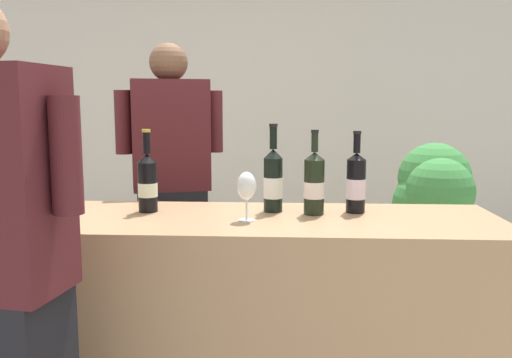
# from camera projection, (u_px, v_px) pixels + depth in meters

# --- Properties ---
(wall_back) EXTENTS (8.00, 0.10, 2.80)m
(wall_back) POSITION_uv_depth(u_px,v_px,m) (251.00, 101.00, 4.61)
(wall_back) COLOR beige
(wall_back) RESTS_ON ground_plane
(counter) EXTENTS (2.29, 0.63, 0.93)m
(counter) POSITION_uv_depth(u_px,v_px,m) (208.00, 329.00, 2.17)
(counter) COLOR #9E7A56
(counter) RESTS_ON ground_plane
(wine_bottle_0) EXTENTS (0.08, 0.08, 0.33)m
(wine_bottle_0) POSITION_uv_depth(u_px,v_px,m) (356.00, 183.00, 2.17)
(wine_bottle_0) COLOR black
(wine_bottle_0) RESTS_ON counter
(wine_bottle_1) EXTENTS (0.08, 0.08, 0.31)m
(wine_bottle_1) POSITION_uv_depth(u_px,v_px,m) (41.00, 184.00, 2.22)
(wine_bottle_1) COLOR black
(wine_bottle_1) RESTS_ON counter
(wine_bottle_2) EXTENTS (0.07, 0.07, 0.34)m
(wine_bottle_2) POSITION_uv_depth(u_px,v_px,m) (39.00, 192.00, 1.94)
(wine_bottle_2) COLOR black
(wine_bottle_2) RESTS_ON counter
(wine_bottle_3) EXTENTS (0.08, 0.08, 0.34)m
(wine_bottle_3) POSITION_uv_depth(u_px,v_px,m) (148.00, 182.00, 2.18)
(wine_bottle_3) COLOR black
(wine_bottle_3) RESTS_ON counter
(wine_bottle_4) EXTENTS (0.08, 0.08, 0.36)m
(wine_bottle_4) POSITION_uv_depth(u_px,v_px,m) (273.00, 180.00, 2.19)
(wine_bottle_4) COLOR black
(wine_bottle_4) RESTS_ON counter
(wine_bottle_5) EXTENTS (0.08, 0.08, 0.34)m
(wine_bottle_5) POSITION_uv_depth(u_px,v_px,m) (314.00, 183.00, 2.13)
(wine_bottle_5) COLOR black
(wine_bottle_5) RESTS_ON counter
(wine_bottle_6) EXTENTS (0.07, 0.07, 0.32)m
(wine_bottle_6) POSITION_uv_depth(u_px,v_px,m) (61.00, 178.00, 2.31)
(wine_bottle_6) COLOR black
(wine_bottle_6) RESTS_ON counter
(wine_glass) EXTENTS (0.07, 0.07, 0.19)m
(wine_glass) POSITION_uv_depth(u_px,v_px,m) (246.00, 188.00, 2.01)
(wine_glass) COLOR silver
(wine_glass) RESTS_ON counter
(person_server) EXTENTS (0.52, 0.34, 1.67)m
(person_server) POSITION_uv_depth(u_px,v_px,m) (172.00, 211.00, 2.77)
(person_server) COLOR black
(person_server) RESTS_ON ground_plane
(potted_shrub) EXTENTS (0.51, 0.54, 1.15)m
(potted_shrub) POSITION_uv_depth(u_px,v_px,m) (440.00, 219.00, 3.03)
(potted_shrub) COLOR brown
(potted_shrub) RESTS_ON ground_plane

